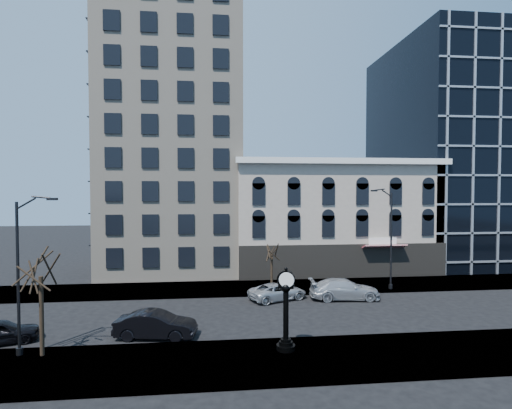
{
  "coord_description": "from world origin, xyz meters",
  "views": [
    {
      "loc": [
        -1.5,
        -28.9,
        9.16
      ],
      "look_at": [
        2.0,
        4.0,
        8.0
      ],
      "focal_mm": 28.0,
      "sensor_mm": 36.0,
      "label": 1
    }
  ],
  "objects": [
    {
      "name": "bare_tree_near",
      "position": [
        -10.89,
        -6.2,
        5.42
      ],
      "size": [
        4.09,
        4.09,
        7.02
      ],
      "color": "#302418",
      "rests_on": "sidewalk_near"
    },
    {
      "name": "street_lamp_far",
      "position": [
        14.02,
        5.85,
        7.2
      ],
      "size": [
        2.4,
        0.79,
        9.38
      ],
      "rotation": [
        0.0,
        0.0,
        3.36
      ],
      "color": "black",
      "rests_on": "sidewalk_far"
    },
    {
      "name": "car_near_b",
      "position": [
        -5.1,
        -3.89,
        0.82
      ],
      "size": [
        5.17,
        2.42,
        1.64
      ],
      "primitive_type": "imported",
      "rotation": [
        0.0,
        0.0,
        1.43
      ],
      "color": "black",
      "rests_on": "ground"
    },
    {
      "name": "sidewalk_far",
      "position": [
        0.0,
        8.0,
        0.06
      ],
      "size": [
        160.0,
        6.0,
        0.12
      ],
      "primitive_type": "cube",
      "color": "gray",
      "rests_on": "ground"
    },
    {
      "name": "ground",
      "position": [
        0.0,
        0.0,
        0.0
      ],
      "size": [
        160.0,
        160.0,
        0.0
      ],
      "primitive_type": "plane",
      "color": "black",
      "rests_on": "ground"
    },
    {
      "name": "victorian_row",
      "position": [
        12.0,
        15.89,
        6.0
      ],
      "size": [
        22.6,
        11.19,
        12.5
      ],
      "color": "#B4A594",
      "rests_on": "ground"
    },
    {
      "name": "sidewalk_near",
      "position": [
        0.0,
        -8.0,
        0.06
      ],
      "size": [
        160.0,
        6.0,
        0.12
      ],
      "primitive_type": "cube",
      "color": "gray",
      "rests_on": "ground"
    },
    {
      "name": "street_lamp_near",
      "position": [
        -11.5,
        -6.05,
        6.85
      ],
      "size": [
        2.31,
        0.4,
        8.92
      ],
      "rotation": [
        0.0,
        0.0,
        -0.06
      ],
      "color": "black",
      "rests_on": "sidewalk_near"
    },
    {
      "name": "bare_tree_far",
      "position": [
        3.85,
        7.58,
        3.82
      ],
      "size": [
        2.86,
        2.86,
        4.92
      ],
      "color": "#302418",
      "rests_on": "sidewalk_far"
    },
    {
      "name": "glass_office",
      "position": [
        32.0,
        20.91,
        14.0
      ],
      "size": [
        20.0,
        20.15,
        28.0
      ],
      "color": "black",
      "rests_on": "ground"
    },
    {
      "name": "street_clock",
      "position": [
        2.54,
        -6.88,
        2.25
      ],
      "size": [
        1.07,
        1.07,
        4.71
      ],
      "rotation": [
        0.0,
        0.0,
        -0.27
      ],
      "color": "black",
      "rests_on": "sidewalk_near"
    },
    {
      "name": "car_far_a",
      "position": [
        3.82,
        3.86,
        0.69
      ],
      "size": [
        5.45,
        3.99,
        1.38
      ],
      "primitive_type": "imported",
      "rotation": [
        0.0,
        0.0,
        1.96
      ],
      "color": "#A5A8AD",
      "rests_on": "ground"
    },
    {
      "name": "cream_tower",
      "position": [
        -6.11,
        18.88,
        19.32
      ],
      "size": [
        15.9,
        15.4,
        42.5
      ],
      "color": "#C4B49E",
      "rests_on": "ground"
    },
    {
      "name": "car_far_b",
      "position": [
        9.44,
        3.45,
        0.85
      ],
      "size": [
        6.01,
        2.79,
        1.7
      ],
      "primitive_type": "imported",
      "rotation": [
        0.0,
        0.0,
        1.5
      ],
      "color": "#A5A8AD",
      "rests_on": "ground"
    },
    {
      "name": "car_near_a",
      "position": [
        -14.23,
        -3.92,
        0.73
      ],
      "size": [
        4.59,
        3.01,
        1.45
      ],
      "primitive_type": "imported",
      "rotation": [
        0.0,
        0.0,
        1.9
      ],
      "color": "black",
      "rests_on": "ground"
    }
  ]
}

